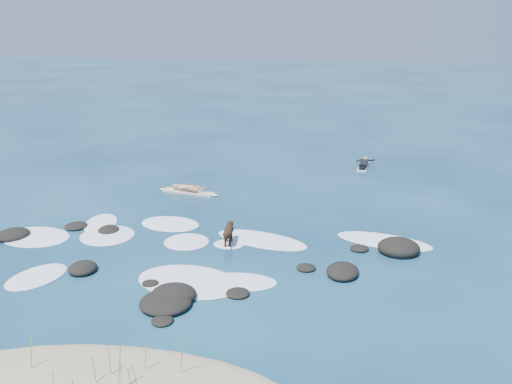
# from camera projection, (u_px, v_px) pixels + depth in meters

# --- Properties ---
(ground) EXTENTS (160.00, 160.00, 0.00)m
(ground) POSITION_uv_depth(u_px,v_px,m) (195.00, 250.00, 19.49)
(ground) COLOR #0A2642
(ground) RESTS_ON ground
(dune_grass) EXTENTS (3.44, 1.97, 1.16)m
(dune_grass) POSITION_uv_depth(u_px,v_px,m) (113.00, 378.00, 11.73)
(dune_grass) COLOR #7FA14E
(dune_grass) RESTS_ON ground
(reef_rocks) EXTENTS (15.16, 7.02, 0.61)m
(reef_rocks) POSITION_uv_depth(u_px,v_px,m) (220.00, 266.00, 18.03)
(reef_rocks) COLOR black
(reef_rocks) RESTS_ON ground
(breaking_foam) EXTENTS (15.79, 7.31, 0.12)m
(breaking_foam) POSITION_uv_depth(u_px,v_px,m) (179.00, 248.00, 19.63)
(breaking_foam) COLOR white
(breaking_foam) RESTS_ON ground
(standing_surfer_rig) EXTENTS (2.89, 0.99, 1.65)m
(standing_surfer_rig) POSITION_uv_depth(u_px,v_px,m) (188.00, 179.00, 25.43)
(standing_surfer_rig) COLOR beige
(standing_surfer_rig) RESTS_ON ground
(paddling_surfer_rig) EXTENTS (1.00, 2.26, 0.39)m
(paddling_surfer_rig) POSITION_uv_depth(u_px,v_px,m) (364.00, 165.00, 29.87)
(paddling_surfer_rig) COLOR white
(paddling_surfer_rig) RESTS_ON ground
(dog) EXTENTS (0.34, 1.23, 0.78)m
(dog) POSITION_uv_depth(u_px,v_px,m) (229.00, 231.00, 19.75)
(dog) COLOR black
(dog) RESTS_ON ground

